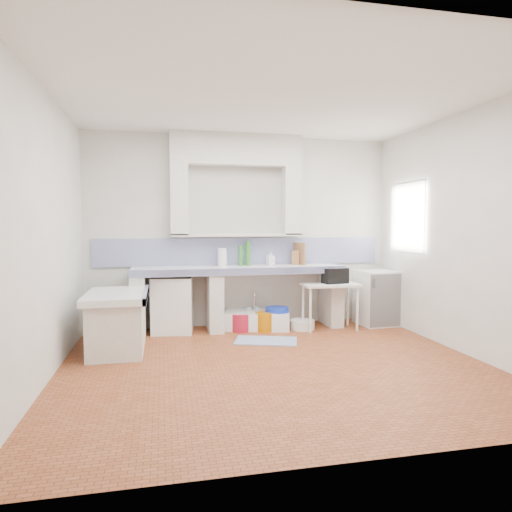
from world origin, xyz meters
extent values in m
plane|color=brown|center=(0.00, 0.00, 0.00)|extent=(4.50, 4.50, 0.00)
plane|color=silver|center=(0.00, 0.00, 2.80)|extent=(4.50, 4.50, 0.00)
plane|color=silver|center=(0.00, 2.00, 1.40)|extent=(4.50, 0.00, 4.50)
plane|color=silver|center=(0.00, -2.00, 1.40)|extent=(4.50, 0.00, 4.50)
plane|color=silver|center=(-2.25, 0.00, 1.40)|extent=(0.00, 4.50, 4.50)
plane|color=silver|center=(2.25, 0.00, 1.40)|extent=(0.00, 4.50, 4.50)
cube|color=silver|center=(-0.10, 1.88, 2.58)|extent=(1.90, 0.25, 0.45)
cube|color=#3D2413|center=(2.42, 1.20, 1.60)|extent=(0.35, 0.86, 1.06)
cube|color=white|center=(2.28, 1.20, 1.98)|extent=(0.01, 0.84, 0.24)
cube|color=white|center=(-0.10, 1.70, 0.86)|extent=(3.00, 0.60, 0.08)
cube|color=navy|center=(-0.10, 1.42, 0.86)|extent=(3.00, 0.04, 0.10)
cube|color=silver|center=(-1.50, 1.70, 0.41)|extent=(0.20, 0.55, 0.82)
cube|color=silver|center=(-0.45, 1.70, 0.41)|extent=(0.20, 0.55, 0.82)
cube|color=silver|center=(1.30, 1.70, 0.41)|extent=(0.20, 0.55, 0.82)
cube|color=white|center=(-1.70, 0.90, 0.66)|extent=(0.70, 1.10, 0.08)
cube|color=silver|center=(-1.70, 0.90, 0.31)|extent=(0.60, 1.00, 0.62)
cube|color=navy|center=(-1.37, 0.90, 0.66)|extent=(0.04, 1.10, 0.10)
cube|color=navy|center=(0.00, 1.99, 1.10)|extent=(4.27, 0.03, 0.40)
cube|color=white|center=(-1.03, 1.72, 0.39)|extent=(0.61, 0.59, 0.77)
cube|color=white|center=(0.16, 1.68, 0.11)|extent=(1.01, 0.70, 0.22)
cube|color=white|center=(1.17, 1.42, 0.33)|extent=(0.80, 0.45, 0.04)
cube|color=white|center=(1.97, 1.55, 0.41)|extent=(0.56, 0.56, 0.81)
cylinder|color=#B0172E|center=(-0.10, 1.57, 0.12)|extent=(0.35, 0.35, 0.25)
cylinder|color=#C36A01|center=(0.24, 1.51, 0.13)|extent=(0.35, 0.35, 0.26)
cylinder|color=#1430C6|center=(0.43, 1.57, 0.16)|extent=(0.36, 0.36, 0.32)
cylinder|color=white|center=(0.79, 1.49, 0.07)|extent=(0.45, 0.45, 0.13)
cylinder|color=silver|center=(0.07, 1.82, 0.15)|extent=(0.10, 0.10, 0.29)
cylinder|color=silver|center=(0.19, 1.85, 0.14)|extent=(0.09, 0.09, 0.29)
cube|color=black|center=(1.25, 1.43, 0.77)|extent=(0.38, 0.26, 0.22)
cylinder|color=#2E772A|center=(-0.05, 1.85, 1.05)|extent=(0.08, 0.08, 0.30)
cylinder|color=#2E772A|center=(0.06, 1.85, 1.08)|extent=(0.08, 0.08, 0.36)
cube|color=#98673D|center=(0.78, 1.85, 1.01)|extent=(0.12, 0.10, 0.21)
cube|color=#98673D|center=(0.85, 1.85, 1.07)|extent=(0.12, 0.23, 0.33)
cylinder|color=white|center=(-0.32, 1.84, 1.03)|extent=(0.15, 0.15, 0.26)
imported|color=white|center=(0.39, 1.82, 1.01)|extent=(0.12, 0.12, 0.22)
cube|color=#415D91|center=(0.12, 0.96, 0.01)|extent=(0.89, 0.67, 0.01)
camera|label=1|loc=(-1.17, -4.51, 1.49)|focal=31.13mm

